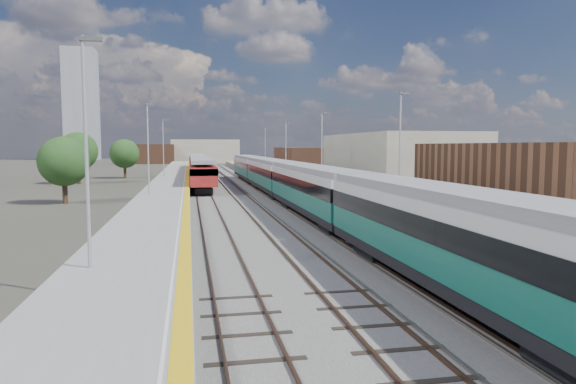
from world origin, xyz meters
name	(u,v)px	position (x,y,z in m)	size (l,w,h in m)	color
ground	(250,189)	(0.00, 50.00, 0.00)	(320.00, 320.00, 0.00)	#47443A
ballast_bed	(229,188)	(-2.25, 52.50, 0.03)	(10.50, 155.00, 0.06)	#565451
tracks	(232,186)	(-1.65, 54.18, 0.11)	(8.96, 160.00, 0.17)	#4C3323
platform_right	(290,183)	(5.28, 52.49, 0.54)	(4.70, 155.00, 8.52)	slate
platform_left	(171,184)	(-9.05, 52.49, 0.52)	(4.30, 155.00, 8.52)	slate
buildings	(147,126)	(-18.12, 138.60, 10.70)	(72.00, 185.50, 40.00)	brown
green_train	(288,179)	(1.50, 34.29, 2.14)	(2.76, 76.83, 3.04)	black
red_train	(199,166)	(-5.50, 68.92, 2.06)	(2.76, 56.08, 3.49)	black
tree_a	(64,162)	(-17.62, 37.96, 3.69)	(4.33, 4.33, 5.87)	#382619
tree_b	(78,151)	(-21.35, 62.73, 4.33)	(5.08, 5.08, 6.89)	#382619
tree_c	(124,154)	(-16.79, 74.17, 3.85)	(4.52, 4.52, 6.13)	#382619
tree_d	(386,152)	(20.87, 60.17, 4.20)	(4.93, 4.93, 6.68)	#382619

